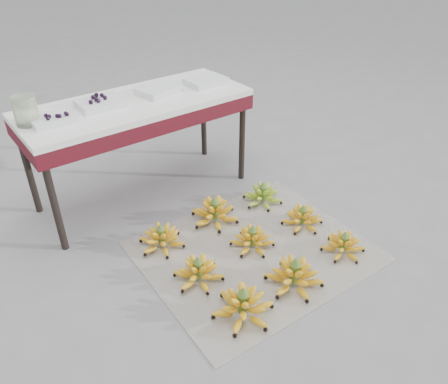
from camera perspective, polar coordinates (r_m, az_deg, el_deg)
ground at (r=2.55m, az=2.36°, el=-8.42°), size 60.00×60.00×0.00m
newspaper_mat at (r=2.59m, az=3.99°, el=-7.71°), size 1.29×1.10×0.01m
bunch_front_left at (r=2.19m, az=2.50°, el=-14.63°), size 0.40×0.40×0.19m
bunch_front_center at (r=2.36m, az=9.15°, el=-10.74°), size 0.34×0.34×0.19m
bunch_front_right at (r=2.63m, az=15.30°, el=-6.74°), size 0.26×0.26×0.15m
bunch_mid_left at (r=2.37m, az=-3.37°, el=-10.38°), size 0.30×0.30×0.16m
bunch_mid_center at (r=2.58m, az=3.71°, el=-6.23°), size 0.28×0.28×0.16m
bunch_mid_right at (r=2.78m, az=10.18°, el=-3.40°), size 0.28×0.28×0.16m
bunch_back_left at (r=2.60m, az=-8.15°, el=-6.05°), size 0.30×0.30×0.16m
bunch_back_center at (r=2.77m, az=-1.21°, el=-2.70°), size 0.31×0.31×0.18m
bunch_back_right at (r=2.96m, az=5.06°, el=-0.46°), size 0.28×0.28×0.16m
vendor_table at (r=2.85m, az=-11.30°, el=10.17°), size 1.44×0.57×0.69m
tray_far_left at (r=2.63m, az=-21.47°, el=8.85°), size 0.23×0.17×0.06m
tray_left at (r=2.77m, az=-15.81°, el=11.16°), size 0.27×0.20×0.07m
tray_right at (r=2.92m, az=-8.54°, el=13.05°), size 0.30×0.24×0.04m
tray_far_right at (r=3.05m, az=-2.38°, el=14.27°), size 0.27×0.20×0.04m
glass_jar at (r=2.64m, az=-24.51°, el=9.66°), size 0.13×0.13×0.16m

